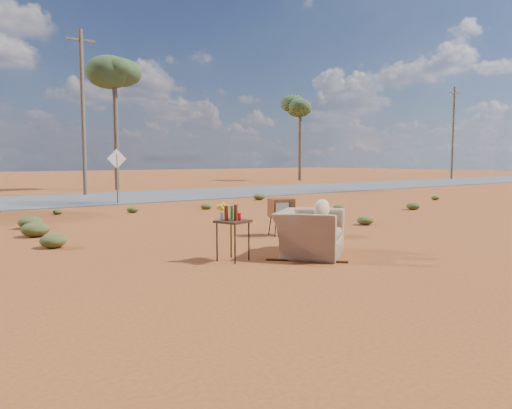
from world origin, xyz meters
TOP-DOWN VIEW (x-y plane):
  - ground at (0.00, 0.00)m, footprint 140.00×140.00m
  - highway at (0.00, 15.00)m, footprint 140.00×7.00m
  - armchair at (0.37, -0.41)m, footprint 1.66×1.68m
  - tv_unit at (1.47, 1.73)m, footprint 0.63×0.57m
  - side_table at (-1.14, 0.00)m, footprint 0.63×0.63m
  - rusty_bar at (-0.12, -0.86)m, footprint 1.02×1.07m
  - road_sign at (1.50, 12.00)m, footprint 0.78×0.06m
  - eucalyptus_center at (5.00, 21.00)m, footprint 3.20×3.20m
  - eucalyptus_right at (22.00, 24.00)m, footprint 3.20×3.20m
  - utility_pole_center at (2.00, 17.50)m, footprint 1.40×0.20m
  - utility_pole_east at (34.00, 17.50)m, footprint 1.40×0.20m
  - scrub_patch at (-0.82, 4.41)m, footprint 17.49×8.07m

SIDE VIEW (x-z plane):
  - ground at x=0.00m, z-range 0.00..0.00m
  - rusty_bar at x=-0.12m, z-range 0.00..0.04m
  - highway at x=0.00m, z-range 0.00..0.04m
  - scrub_patch at x=-0.82m, z-range -0.03..0.30m
  - armchair at x=0.37m, z-range -0.04..1.10m
  - tv_unit at x=1.47m, z-range 0.21..1.08m
  - side_table at x=-1.14m, z-range 0.24..1.25m
  - road_sign at x=1.50m, z-range 0.41..2.60m
  - utility_pole_center at x=2.00m, z-range 0.15..8.15m
  - utility_pole_east at x=34.00m, z-range 0.15..8.15m
  - eucalyptus_right at x=22.00m, z-range 2.39..9.49m
  - eucalyptus_center at x=5.00m, z-range 2.63..10.23m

